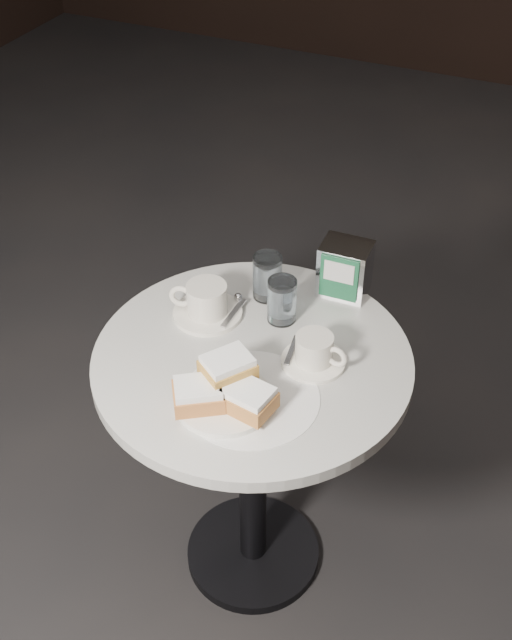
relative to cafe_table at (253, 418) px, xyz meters
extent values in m
plane|color=black|center=(0.00, 0.00, -0.55)|extent=(7.00, 7.00, 0.00)
cylinder|color=black|center=(0.00, 0.00, -0.53)|extent=(0.36, 0.36, 0.03)
cylinder|color=black|center=(0.00, 0.00, -0.18)|extent=(0.07, 0.07, 0.70)
cylinder|color=silver|center=(0.00, 0.00, 0.18)|extent=(0.70, 0.70, 0.03)
cylinder|color=white|center=(0.05, -0.12, 0.20)|extent=(0.38, 0.38, 0.00)
cylinder|color=white|center=(0.01, -0.16, 0.21)|extent=(0.24, 0.24, 0.01)
cube|color=#C0763B|center=(-0.03, -0.19, 0.23)|extent=(0.13, 0.12, 0.04)
cube|color=white|center=(-0.03, -0.19, 0.26)|extent=(0.12, 0.11, 0.01)
cube|color=#BC7839|center=(0.06, -0.16, 0.23)|extent=(0.11, 0.10, 0.04)
cube|color=white|center=(0.06, -0.16, 0.26)|extent=(0.10, 0.09, 0.01)
cube|color=#C48E3C|center=(0.00, -0.13, 0.26)|extent=(0.12, 0.13, 0.04)
cube|color=white|center=(0.00, -0.13, 0.29)|extent=(0.11, 0.12, 0.01)
cylinder|color=silver|center=(-0.15, 0.09, 0.20)|extent=(0.19, 0.19, 0.01)
cylinder|color=silver|center=(-0.15, 0.09, 0.25)|extent=(0.11, 0.11, 0.07)
cylinder|color=brown|center=(-0.15, 0.09, 0.27)|extent=(0.10, 0.10, 0.00)
torus|color=silver|center=(-0.21, 0.07, 0.25)|extent=(0.06, 0.03, 0.06)
cube|color=silver|center=(-0.09, 0.10, 0.21)|extent=(0.02, 0.11, 0.00)
sphere|color=silver|center=(-0.10, 0.15, 0.22)|extent=(0.02, 0.02, 0.02)
cylinder|color=white|center=(0.13, 0.03, 0.20)|extent=(0.16, 0.16, 0.01)
cylinder|color=silver|center=(0.13, 0.03, 0.24)|extent=(0.09, 0.09, 0.06)
cylinder|color=#8A654B|center=(0.13, 0.03, 0.26)|extent=(0.08, 0.08, 0.00)
torus|color=silver|center=(0.18, 0.03, 0.24)|extent=(0.05, 0.02, 0.05)
cube|color=#B0B0B5|center=(0.08, 0.04, 0.21)|extent=(0.03, 0.10, 0.00)
sphere|color=silver|center=(0.08, 0.09, 0.21)|extent=(0.02, 0.02, 0.02)
cylinder|color=silver|center=(-0.05, 0.21, 0.25)|extent=(0.09, 0.09, 0.11)
cylinder|color=silver|center=(-0.05, 0.21, 0.25)|extent=(0.08, 0.08, 0.09)
cylinder|color=white|center=(0.01, 0.14, 0.25)|extent=(0.07, 0.07, 0.11)
cylinder|color=white|center=(0.01, 0.14, 0.25)|extent=(0.06, 0.06, 0.09)
cube|color=silver|center=(0.11, 0.30, 0.26)|extent=(0.12, 0.09, 0.13)
cube|color=#195A37|center=(0.11, 0.25, 0.27)|extent=(0.09, 0.01, 0.11)
cube|color=silver|center=(0.11, 0.25, 0.29)|extent=(0.07, 0.00, 0.05)
camera|label=1|loc=(0.53, -1.18, 1.37)|focal=45.00mm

